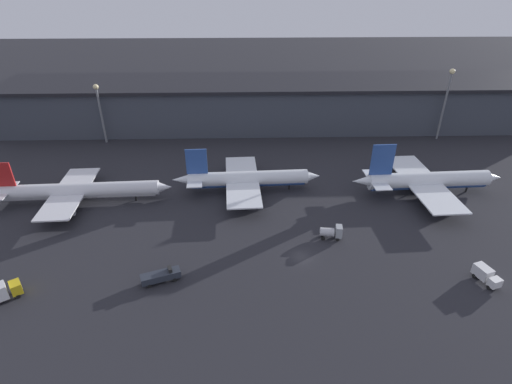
# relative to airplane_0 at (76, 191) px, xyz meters

# --- Properties ---
(ground) EXTENTS (600.00, 600.00, 0.00)m
(ground) POSITION_rel_airplane_0_xyz_m (55.82, -24.19, -3.43)
(ground) COLOR #26262B
(terminal_building) EXTENTS (203.36, 29.90, 17.05)m
(terminal_building) POSITION_rel_airplane_0_xyz_m (55.82, 57.87, 5.14)
(terminal_building) COLOR #3D424C
(terminal_building) RESTS_ON ground
(airplane_0) EXTENTS (49.40, 27.66, 12.10)m
(airplane_0) POSITION_rel_airplane_0_xyz_m (0.00, 0.00, 0.00)
(airplane_0) COLOR silver
(airplane_0) RESTS_ON ground
(airplane_1) EXTENTS (40.61, 30.00, 12.84)m
(airplane_1) POSITION_rel_airplane_0_xyz_m (44.39, 5.10, 0.15)
(airplane_1) COLOR white
(airplane_1) RESTS_ON ground
(airplane_2) EXTENTS (41.57, 33.31, 14.79)m
(airplane_2) POSITION_rel_airplane_0_xyz_m (93.01, 2.27, 0.45)
(airplane_2) COLOR white
(airplane_2) RESTS_ON ground
(service_vehicle_0) EXTENTS (3.83, 5.92, 2.97)m
(service_vehicle_0) POSITION_rel_airplane_0_xyz_m (90.94, -32.88, -1.75)
(service_vehicle_0) COLOR white
(service_vehicle_0) RESTS_ON ground
(service_vehicle_1) EXTENTS (6.47, 5.63, 3.60)m
(service_vehicle_1) POSITION_rel_airplane_0_xyz_m (-1.21, -35.32, -1.45)
(service_vehicle_1) COLOR gold
(service_vehicle_1) RESTS_ON ground
(service_vehicle_2) EXTENTS (5.12, 2.69, 3.35)m
(service_vehicle_2) POSITION_rel_airplane_0_xyz_m (63.51, -17.73, -1.71)
(service_vehicle_2) COLOR #9EA3A8
(service_vehicle_2) RESTS_ON ground
(service_vehicle_3) EXTENTS (7.96, 4.70, 2.96)m
(service_vehicle_3) POSITION_rel_airplane_0_xyz_m (27.32, -31.07, -2.02)
(service_vehicle_3) COLOR #282D38
(service_vehicle_3) RESTS_ON ground
(lamp_post_0) EXTENTS (1.80, 1.80, 20.49)m
(lamp_post_0) POSITION_rel_airplane_0_xyz_m (-4.89, 41.47, 9.96)
(lamp_post_0) COLOR slate
(lamp_post_0) RESTS_ON ground
(lamp_post_1) EXTENTS (1.80, 1.80, 24.74)m
(lamp_post_1) POSITION_rel_airplane_0_xyz_m (113.24, 41.47, 12.33)
(lamp_post_1) COLOR slate
(lamp_post_1) RESTS_ON ground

